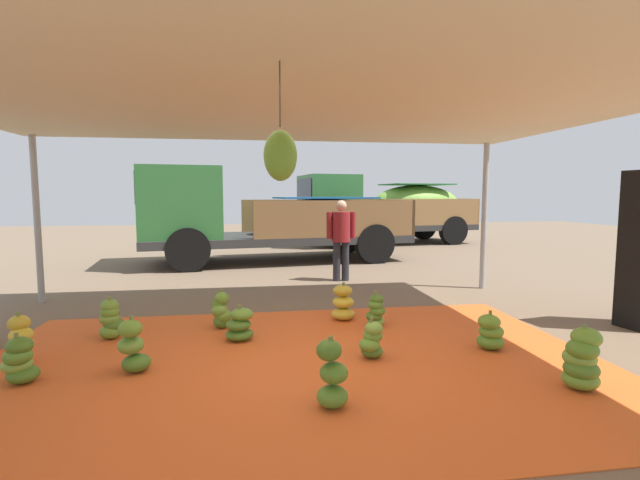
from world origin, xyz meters
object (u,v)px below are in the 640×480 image
(banana_bunch_1, at_px, (240,326))
(banana_bunch_5, at_px, (133,348))
(worker_0, at_px, (341,234))
(banana_bunch_8, at_px, (332,376))
(banana_bunch_6, at_px, (343,304))
(banana_bunch_4, at_px, (582,360))
(banana_bunch_7, at_px, (372,341))
(banana_bunch_10, at_px, (490,333))
(cargo_truck_main, at_px, (264,216))
(banana_bunch_9, at_px, (221,311))
(banana_bunch_12, at_px, (19,362))
(banana_bunch_0, at_px, (111,320))
(cargo_truck_far, at_px, (384,208))
(banana_bunch_2, at_px, (376,311))
(banana_bunch_3, at_px, (20,342))

(banana_bunch_1, bearing_deg, banana_bunch_5, -140.21)
(banana_bunch_1, xyz_separation_m, worker_0, (1.93, 3.59, 0.76))
(worker_0, bearing_deg, banana_bunch_8, -101.87)
(banana_bunch_6, bearing_deg, banana_bunch_4, -57.34)
(banana_bunch_7, bearing_deg, banana_bunch_10, 3.57)
(cargo_truck_main, xyz_separation_m, worker_0, (1.45, -2.93, -0.23))
(banana_bunch_6, xyz_separation_m, banana_bunch_9, (-1.64, -0.20, 0.01))
(banana_bunch_9, distance_m, banana_bunch_10, 3.28)
(banana_bunch_6, xyz_separation_m, banana_bunch_12, (-3.35, -1.70, -0.01))
(banana_bunch_1, height_order, banana_bunch_6, banana_bunch_6)
(banana_bunch_0, xyz_separation_m, banana_bunch_5, (0.53, -1.13, 0.01))
(banana_bunch_4, distance_m, banana_bunch_5, 4.16)
(banana_bunch_10, bearing_deg, banana_bunch_5, -178.34)
(banana_bunch_4, relative_size, banana_bunch_6, 1.13)
(banana_bunch_1, distance_m, worker_0, 4.15)
(banana_bunch_1, xyz_separation_m, cargo_truck_far, (4.83, 10.36, 1.09))
(banana_bunch_5, bearing_deg, banana_bunch_2, 22.65)
(banana_bunch_2, relative_size, banana_bunch_9, 0.95)
(banana_bunch_4, height_order, banana_bunch_6, banana_bunch_4)
(banana_bunch_4, bearing_deg, cargo_truck_far, 81.63)
(banana_bunch_7, xyz_separation_m, cargo_truck_main, (-0.92, 7.33, 0.99))
(banana_bunch_1, relative_size, cargo_truck_main, 0.07)
(banana_bunch_6, bearing_deg, banana_bunch_7, -90.00)
(banana_bunch_2, height_order, banana_bunch_8, banana_bunch_8)
(banana_bunch_3, xyz_separation_m, banana_bunch_10, (4.96, -0.26, -0.05))
(banana_bunch_6, bearing_deg, cargo_truck_main, 99.00)
(banana_bunch_3, bearing_deg, banana_bunch_12, -65.76)
(banana_bunch_5, height_order, cargo_truck_main, cargo_truck_main)
(banana_bunch_6, relative_size, banana_bunch_12, 1.09)
(banana_bunch_2, xyz_separation_m, banana_bunch_7, (-0.35, -1.12, -0.02))
(banana_bunch_1, bearing_deg, banana_bunch_12, -153.62)
(banana_bunch_4, xyz_separation_m, banana_bunch_6, (-1.64, 2.56, -0.04))
(banana_bunch_4, height_order, banana_bunch_9, banana_bunch_4)
(banana_bunch_8, bearing_deg, banana_bunch_12, 162.54)
(banana_bunch_4, distance_m, banana_bunch_9, 4.04)
(banana_bunch_10, bearing_deg, banana_bunch_8, -150.95)
(banana_bunch_2, height_order, cargo_truck_main, cargo_truck_main)
(banana_bunch_7, xyz_separation_m, banana_bunch_10, (1.39, 0.09, 0.00))
(banana_bunch_0, bearing_deg, banana_bunch_1, -11.05)
(banana_bunch_3, bearing_deg, banana_bunch_4, -14.68)
(banana_bunch_6, distance_m, banana_bunch_8, 2.63)
(banana_bunch_6, height_order, banana_bunch_9, banana_bunch_6)
(banana_bunch_5, xyz_separation_m, cargo_truck_far, (5.83, 11.20, 1.03))
(banana_bunch_9, height_order, cargo_truck_far, cargo_truck_far)
(banana_bunch_10, bearing_deg, banana_bunch_7, -176.43)
(banana_bunch_0, height_order, banana_bunch_3, banana_bunch_3)
(banana_bunch_8, bearing_deg, cargo_truck_main, 92.13)
(banana_bunch_9, bearing_deg, cargo_truck_main, 83.10)
(banana_bunch_1, height_order, worker_0, worker_0)
(banana_bunch_1, relative_size, banana_bunch_8, 0.79)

